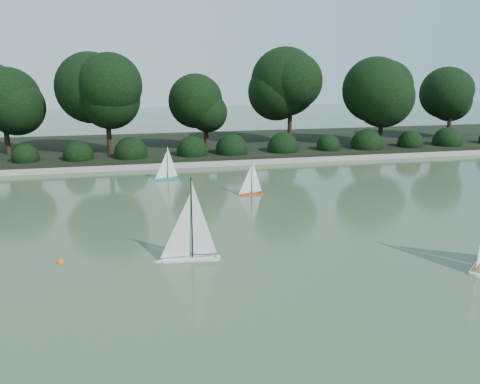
% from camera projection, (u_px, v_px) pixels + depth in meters
% --- Properties ---
extents(ground, '(80.00, 80.00, 0.00)m').
position_uv_depth(ground, '(244.00, 255.00, 9.31)').
color(ground, '#37472A').
rests_on(ground, ground).
extents(pond_coping, '(40.00, 0.35, 0.18)m').
position_uv_depth(pond_coping, '(190.00, 165.00, 17.78)').
color(pond_coping, gray).
rests_on(pond_coping, ground).
extents(far_bank, '(40.00, 8.00, 0.30)m').
position_uv_depth(far_bank, '(180.00, 147.00, 21.54)').
color(far_bank, black).
rests_on(far_bank, ground).
extents(tree_line, '(26.31, 3.93, 4.39)m').
position_uv_depth(tree_line, '(211.00, 93.00, 19.70)').
color(tree_line, black).
rests_on(tree_line, ground).
extents(shrub_hedge, '(29.10, 1.10, 1.10)m').
position_uv_depth(shrub_hedge, '(187.00, 151.00, 18.54)').
color(shrub_hedge, black).
rests_on(shrub_hedge, ground).
extents(sailboat_white_a, '(1.30, 0.33, 1.77)m').
position_uv_depth(sailboat_white_a, '(185.00, 247.00, 8.95)').
color(sailboat_white_a, silver).
rests_on(sailboat_white_a, ground).
extents(sailboat_orange, '(0.87, 0.26, 1.18)m').
position_uv_depth(sailboat_orange, '(249.00, 189.00, 13.73)').
color(sailboat_orange, red).
rests_on(sailboat_orange, ground).
extents(sailboat_teal, '(0.93, 0.33, 1.26)m').
position_uv_depth(sailboat_teal, '(165.00, 174.00, 15.64)').
color(sailboat_teal, '#0A8680').
rests_on(sailboat_teal, ground).
extents(race_buoy, '(0.14, 0.14, 0.14)m').
position_uv_depth(race_buoy, '(61.00, 263.00, 8.92)').
color(race_buoy, '#F2550C').
rests_on(race_buoy, ground).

